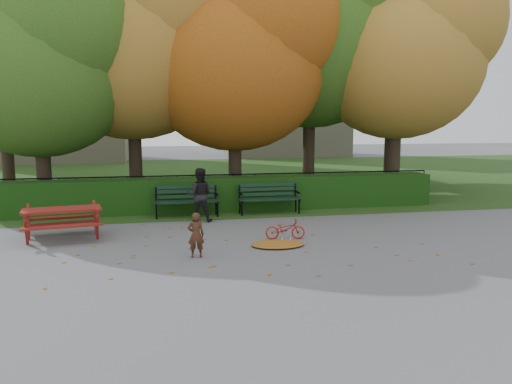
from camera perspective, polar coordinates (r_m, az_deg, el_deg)
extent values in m
plane|color=slate|center=(10.97, 0.17, -6.12)|extent=(90.00, 90.00, 0.00)
plane|color=#233B16|center=(24.65, -6.41, 1.78)|extent=(90.00, 90.00, 0.00)
cube|color=tan|center=(37.36, -22.73, 14.88)|extent=(10.00, 7.00, 15.00)
cube|color=tan|center=(39.87, 3.41, 12.84)|extent=(9.00, 6.00, 12.00)
cube|color=black|center=(15.23, -3.25, -0.20)|extent=(13.00, 0.90, 1.00)
cube|color=black|center=(16.07, -3.64, -1.28)|extent=(14.00, 0.04, 0.04)
cube|color=black|center=(15.95, -3.67, 1.98)|extent=(14.00, 0.04, 0.04)
cylinder|color=black|center=(16.45, -26.70, -0.43)|extent=(0.03, 0.03, 1.00)
cylinder|color=black|center=(15.89, -14.44, -0.10)|extent=(0.03, 0.03, 1.00)
cylinder|color=black|center=(16.01, -3.66, 0.21)|extent=(0.03, 0.03, 1.00)
cylinder|color=black|center=(16.68, 6.61, 0.49)|extent=(0.03, 0.03, 1.00)
cylinder|color=black|center=(18.07, 17.22, 0.76)|extent=(0.03, 0.03, 1.00)
cylinder|color=black|center=(16.61, -23.10, 2.68)|extent=(0.44, 0.44, 2.62)
ellipsoid|color=#234C15|center=(16.62, -23.65, 12.37)|extent=(5.60, 5.60, 5.04)
sphere|color=#234C15|center=(15.92, -20.85, 17.32)|extent=(4.20, 4.20, 4.20)
cylinder|color=black|center=(17.46, -13.63, 4.20)|extent=(0.44, 0.44, 3.15)
ellipsoid|color=olive|center=(17.57, -14.01, 15.24)|extent=(6.40, 6.40, 5.76)
sphere|color=olive|center=(17.03, -10.28, 20.51)|extent=(4.80, 4.80, 4.80)
cylinder|color=black|center=(16.87, -2.42, 3.69)|extent=(0.44, 0.44, 2.80)
ellipsoid|color=#902F0C|center=(16.91, -2.48, 13.88)|extent=(6.00, 6.00, 5.40)
sphere|color=#902F0C|center=(16.57, 1.71, 18.72)|extent=(4.50, 4.50, 4.50)
cylinder|color=black|center=(18.80, 6.04, 5.18)|extent=(0.44, 0.44, 3.50)
ellipsoid|color=#234C15|center=(18.99, 6.22, 16.55)|extent=(6.80, 6.80, 6.12)
cylinder|color=black|center=(18.45, 15.49, 4.06)|extent=(0.44, 0.44, 2.97)
ellipsoid|color=olive|center=(18.52, 15.87, 13.94)|extent=(5.80, 5.80, 5.22)
sphere|color=olive|center=(18.56, 20.04, 17.82)|extent=(4.35, 4.35, 4.35)
cylinder|color=black|center=(20.65, -26.56, 4.38)|extent=(0.44, 0.44, 3.32)
ellipsoid|color=#902F0C|center=(20.78, -27.20, 14.22)|extent=(6.60, 6.60, 5.94)
sphere|color=#902F0C|center=(19.95, -24.79, 18.99)|extent=(4.95, 4.95, 4.95)
cylinder|color=black|center=(22.82, 15.00, 5.01)|extent=(0.44, 0.44, 3.15)
ellipsoid|color=#234C15|center=(22.91, 15.32, 13.47)|extent=(6.00, 6.00, 5.40)
sphere|color=#234C15|center=(22.91, 18.78, 16.74)|extent=(4.50, 4.50, 4.50)
cube|color=black|center=(14.04, -7.87, -1.22)|extent=(1.80, 0.12, 0.04)
cube|color=black|center=(14.22, -7.92, -1.10)|extent=(1.80, 0.12, 0.04)
cube|color=black|center=(14.40, -7.96, -0.99)|extent=(1.80, 0.12, 0.04)
cube|color=black|center=(14.47, -7.99, -0.50)|extent=(1.80, 0.05, 0.10)
cube|color=black|center=(14.45, -8.00, 0.09)|extent=(1.80, 0.05, 0.10)
cube|color=black|center=(14.43, -8.01, 0.60)|extent=(1.80, 0.05, 0.10)
cube|color=black|center=(14.20, -11.34, -1.28)|extent=(0.05, 0.55, 0.06)
cube|color=black|center=(14.43, -11.37, -0.22)|extent=(0.05, 0.05, 0.41)
cylinder|color=black|center=(14.05, -11.31, -2.20)|extent=(0.05, 0.05, 0.44)
cylinder|color=black|center=(14.41, -11.32, -1.95)|extent=(0.05, 0.05, 0.44)
cube|color=black|center=(14.19, -11.36, -0.47)|extent=(0.05, 0.45, 0.04)
cube|color=black|center=(14.30, -4.51, -1.08)|extent=(0.05, 0.55, 0.06)
cube|color=black|center=(14.53, -4.65, -0.04)|extent=(0.05, 0.05, 0.41)
cylinder|color=black|center=(14.15, -4.41, -1.99)|extent=(0.05, 0.05, 0.44)
cylinder|color=black|center=(14.51, -4.59, -1.75)|extent=(0.05, 0.05, 0.44)
cube|color=black|center=(14.29, -4.53, -0.27)|extent=(0.05, 0.45, 0.04)
cube|color=black|center=(14.39, 1.71, -0.92)|extent=(1.80, 0.12, 0.04)
cube|color=black|center=(14.56, 1.55, -0.81)|extent=(1.80, 0.12, 0.04)
cube|color=black|center=(14.73, 1.40, -0.70)|extent=(1.80, 0.12, 0.04)
cube|color=black|center=(14.80, 1.32, -0.23)|extent=(1.80, 0.05, 0.10)
cube|color=black|center=(14.78, 1.32, 0.34)|extent=(1.80, 0.05, 0.10)
cube|color=black|center=(14.76, 1.32, 0.84)|extent=(1.80, 0.05, 0.10)
cube|color=black|center=(14.40, -1.75, -0.99)|extent=(0.05, 0.55, 0.06)
cube|color=black|center=(14.63, -1.93, 0.04)|extent=(0.05, 0.05, 0.41)
cylinder|color=black|center=(14.25, -1.62, -1.90)|extent=(0.05, 0.05, 0.44)
cylinder|color=black|center=(14.60, -1.86, -1.66)|extent=(0.05, 0.05, 0.44)
cube|color=black|center=(14.39, -1.76, -0.19)|extent=(0.05, 0.45, 0.04)
cube|color=black|center=(14.77, 4.77, -0.78)|extent=(0.05, 0.55, 0.06)
cube|color=black|center=(15.00, 4.49, 0.22)|extent=(0.05, 0.05, 0.41)
cylinder|color=black|center=(14.64, 4.95, -1.66)|extent=(0.05, 0.05, 0.44)
cylinder|color=black|center=(14.98, 4.57, -1.44)|extent=(0.05, 0.05, 0.44)
cube|color=black|center=(14.76, 4.75, 0.00)|extent=(0.05, 0.45, 0.04)
cube|color=maroon|center=(12.20, -21.32, -1.88)|extent=(1.79, 0.98, 0.06)
cube|color=maroon|center=(11.69, -21.25, -3.70)|extent=(1.71, 0.52, 0.05)
cube|color=maroon|center=(12.80, -21.26, -2.72)|extent=(1.71, 0.52, 0.05)
cube|color=maroon|center=(11.87, -24.79, -3.92)|extent=(0.14, 0.49, 0.82)
cube|color=maroon|center=(12.70, -24.56, -3.16)|extent=(0.14, 0.49, 0.82)
cube|color=maroon|center=(12.24, -24.74, -2.40)|extent=(0.27, 1.26, 0.06)
cube|color=maroon|center=(11.85, -17.69, -3.56)|extent=(0.14, 0.49, 0.82)
cube|color=maroon|center=(12.69, -17.93, -2.82)|extent=(0.14, 0.49, 0.82)
cube|color=maroon|center=(12.23, -17.86, -2.05)|extent=(0.27, 1.26, 0.06)
cube|color=maroon|center=(12.25, -21.24, -3.36)|extent=(1.49, 0.31, 0.06)
ellipsoid|color=brown|center=(10.92, 2.52, -5.97)|extent=(1.39, 1.20, 0.08)
imported|color=#422315|center=(10.01, -6.88, -4.89)|extent=(0.33, 0.22, 0.91)
imported|color=black|center=(13.51, -6.49, -0.33)|extent=(0.79, 0.66, 1.45)
imported|color=#A7190F|center=(11.50, 3.36, -4.24)|extent=(0.94, 0.43, 0.48)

